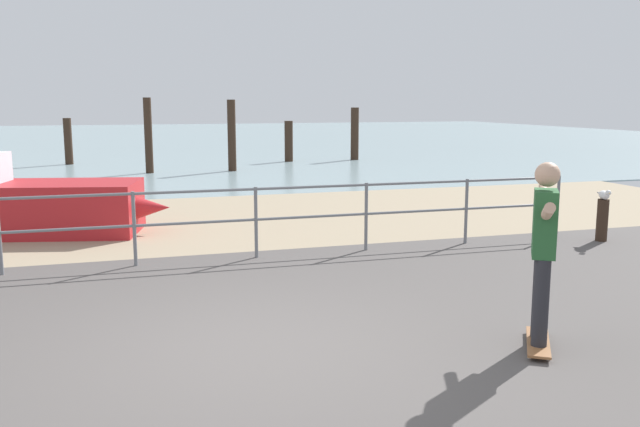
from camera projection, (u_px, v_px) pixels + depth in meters
name	position (u px, v px, depth m)	size (l,w,h in m)	color
ground_plane	(275.00, 398.00, 5.22)	(24.00, 10.00, 0.04)	#514C49
beach_strip	(179.00, 222.00, 12.76)	(24.00, 6.00, 0.04)	tan
sea_surface	(134.00, 140.00, 39.18)	(72.00, 50.00, 0.04)	#849EA3
railing_fence	(134.00, 217.00, 9.18)	(13.58, 0.05, 1.05)	slate
sailboat	(15.00, 205.00, 11.41)	(5.07, 2.35, 5.03)	#B21E23
skateboard	(538.00, 343.00, 6.21)	(0.60, 0.78, 0.08)	brown
skateboarder	(544.00, 242.00, 6.05)	(0.86, 1.26, 1.65)	#26262B
bollard_short	(602.00, 221.00, 10.87)	(0.18, 0.18, 0.70)	#332319
seagull	(604.00, 195.00, 10.79)	(0.25, 0.47, 0.18)	white
groyne_post_2	(68.00, 142.00, 23.84)	(0.28, 0.28, 1.65)	#332319
groyne_post_3	(148.00, 136.00, 20.94)	(0.24, 0.24, 2.35)	#332319
groyne_post_4	(232.00, 136.00, 21.57)	(0.26, 0.26, 2.29)	#332319
groyne_post_5	(289.00, 142.00, 24.99)	(0.31, 0.31, 1.52)	#332319
groyne_post_6	(355.00, 134.00, 25.66)	(0.31, 0.31, 2.00)	#332319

